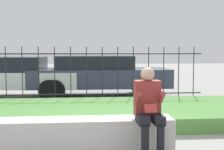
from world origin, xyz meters
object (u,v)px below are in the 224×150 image
at_px(stone_bench, 79,136).
at_px(person_seated_reader, 149,107).
at_px(car_parked_center, 98,74).
at_px(car_parked_left, 10,75).

relative_size(stone_bench, person_seated_reader, 2.25).
bearing_deg(person_seated_reader, stone_bench, 164.83).
bearing_deg(stone_bench, car_parked_center, 84.27).
xyz_separation_m(car_parked_left, car_parked_center, (2.92, -0.05, 0.02)).
bearing_deg(car_parked_left, stone_bench, -63.37).
xyz_separation_m(person_seated_reader, car_parked_left, (-3.38, 6.05, -0.00)).
bearing_deg(person_seated_reader, car_parked_left, 119.17).
relative_size(person_seated_reader, car_parked_center, 0.28).
xyz_separation_m(person_seated_reader, car_parked_center, (-0.46, 6.01, 0.02)).
bearing_deg(car_parked_center, car_parked_left, 179.36).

